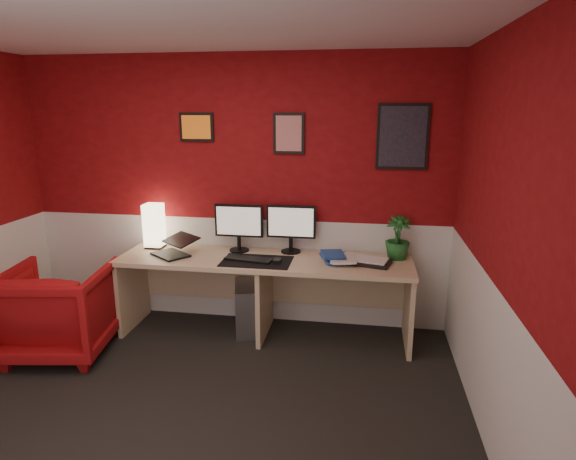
% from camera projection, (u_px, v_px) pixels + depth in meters
% --- Properties ---
extents(ground, '(4.00, 3.50, 0.01)m').
position_uv_depth(ground, '(168.00, 427.00, 3.15)').
color(ground, black).
rests_on(ground, ground).
extents(ceiling, '(4.00, 3.50, 0.01)m').
position_uv_depth(ceiling, '(139.00, 14.00, 2.53)').
color(ceiling, white).
rests_on(ceiling, ground).
extents(wall_back, '(4.00, 0.01, 2.50)m').
position_uv_depth(wall_back, '(234.00, 193.00, 4.51)').
color(wall_back, maroon).
rests_on(wall_back, ground).
extents(wall_right, '(0.01, 3.50, 2.50)m').
position_uv_depth(wall_right, '(515.00, 260.00, 2.53)').
color(wall_right, maroon).
rests_on(wall_right, ground).
extents(wainscot_back, '(4.00, 0.01, 1.00)m').
position_uv_depth(wainscot_back, '(236.00, 269.00, 4.70)').
color(wainscot_back, silver).
rests_on(wainscot_back, ground).
extents(wainscot_right, '(0.01, 3.50, 1.00)m').
position_uv_depth(wainscot_right, '(498.00, 386.00, 2.72)').
color(wainscot_right, silver).
rests_on(wainscot_right, ground).
extents(desk, '(2.60, 0.65, 0.73)m').
position_uv_depth(desk, '(264.00, 297.00, 4.35)').
color(desk, '#CFB085').
rests_on(desk, ground).
extents(shoji_lamp, '(0.16, 0.16, 0.40)m').
position_uv_depth(shoji_lamp, '(154.00, 227.00, 4.55)').
color(shoji_lamp, '#FFE5B2').
rests_on(shoji_lamp, desk).
extents(laptop, '(0.40, 0.38, 0.22)m').
position_uv_depth(laptop, '(170.00, 244.00, 4.31)').
color(laptop, black).
rests_on(laptop, desk).
extents(monitor_left, '(0.45, 0.06, 0.58)m').
position_uv_depth(monitor_left, '(238.00, 221.00, 4.41)').
color(monitor_left, black).
rests_on(monitor_left, desk).
extents(monitor_right, '(0.45, 0.06, 0.58)m').
position_uv_depth(monitor_right, '(291.00, 222.00, 4.37)').
color(monitor_right, black).
rests_on(monitor_right, desk).
extents(desk_mat, '(0.60, 0.38, 0.01)m').
position_uv_depth(desk_mat, '(257.00, 261.00, 4.18)').
color(desk_mat, black).
rests_on(desk_mat, desk).
extents(keyboard, '(0.44, 0.21, 0.02)m').
position_uv_depth(keyboard, '(249.00, 259.00, 4.19)').
color(keyboard, black).
rests_on(keyboard, desk_mat).
extents(mouse, '(0.06, 0.10, 0.03)m').
position_uv_depth(mouse, '(277.00, 261.00, 4.13)').
color(mouse, black).
rests_on(mouse, desk_mat).
extents(book_bottom, '(0.33, 0.38, 0.03)m').
position_uv_depth(book_bottom, '(323.00, 259.00, 4.18)').
color(book_bottom, '#204794').
rests_on(book_bottom, desk).
extents(book_middle, '(0.25, 0.32, 0.02)m').
position_uv_depth(book_middle, '(330.00, 258.00, 4.14)').
color(book_middle, silver).
rests_on(book_middle, book_bottom).
extents(book_top, '(0.24, 0.29, 0.02)m').
position_uv_depth(book_top, '(322.00, 255.00, 4.16)').
color(book_top, '#204794').
rests_on(book_top, book_middle).
extents(zen_tray, '(0.40, 0.33, 0.03)m').
position_uv_depth(zen_tray, '(369.00, 262.00, 4.12)').
color(zen_tray, black).
rests_on(zen_tray, desk).
extents(potted_plant, '(0.23, 0.23, 0.38)m').
position_uv_depth(potted_plant, '(398.00, 238.00, 4.21)').
color(potted_plant, '#19591E').
rests_on(potted_plant, desk).
extents(pc_tower, '(0.31, 0.49, 0.45)m').
position_uv_depth(pc_tower, '(246.00, 307.00, 4.47)').
color(pc_tower, '#99999E').
rests_on(pc_tower, ground).
extents(armchair, '(0.93, 0.95, 0.76)m').
position_uv_depth(armchair, '(59.00, 310.00, 4.04)').
color(armchair, '#AA0C0E').
rests_on(armchair, ground).
extents(art_left, '(0.32, 0.02, 0.26)m').
position_uv_depth(art_left, '(197.00, 127.00, 4.40)').
color(art_left, orange).
rests_on(art_left, wall_back).
extents(art_center, '(0.28, 0.02, 0.36)m').
position_uv_depth(art_center, '(289.00, 133.00, 4.28)').
color(art_center, red).
rests_on(art_center, wall_back).
extents(art_right, '(0.44, 0.02, 0.56)m').
position_uv_depth(art_right, '(403.00, 137.00, 4.14)').
color(art_right, black).
rests_on(art_right, wall_back).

